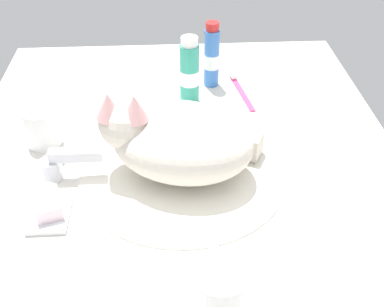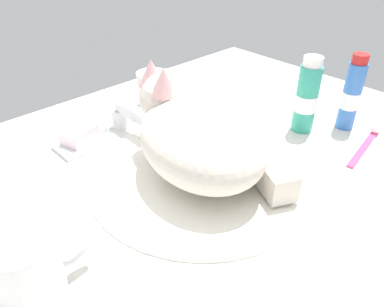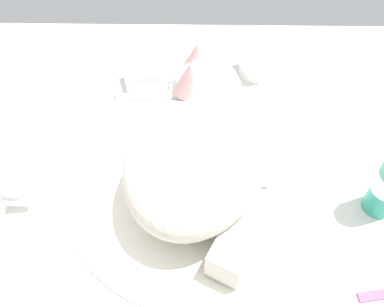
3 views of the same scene
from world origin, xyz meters
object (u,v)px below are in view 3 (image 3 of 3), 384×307
cat (203,149)px  soap_bar (144,76)px  rinse_cup (262,56)px  faucet (199,78)px

cat → soap_bar: (-10.10, 20.58, -5.07)cm
rinse_cup → soap_bar: bearing=-168.0°
faucet → cat: bearing=-88.6°
rinse_cup → soap_bar: size_ratio=1.22×
soap_bar → faucet: bearing=-2.6°
faucet → soap_bar: 9.61cm
cat → rinse_cup: 27.34cm
faucet → rinse_cup: 12.05cm
faucet → soap_bar: (-9.60, 0.43, -0.19)cm
cat → soap_bar: size_ratio=4.97×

